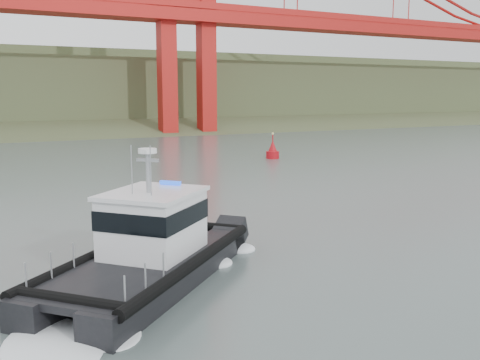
# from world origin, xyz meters

# --- Properties ---
(ground) EXTENTS (400.00, 400.00, 0.00)m
(ground) POSITION_xyz_m (0.00, 0.00, 0.00)
(ground) COLOR #505F5B
(ground) RESTS_ON ground
(headlands) EXTENTS (500.00, 105.36, 27.12)m
(headlands) POSITION_xyz_m (0.00, 125.50, 7.05)
(headlands) COLOR #3F502E
(headlands) RESTS_ON ground
(patrol_boat) EXTENTS (11.68, 11.28, 5.78)m
(patrol_boat) POSITION_xyz_m (-9.90, -0.50, 1.45)
(patrol_boat) COLOR black
(patrol_boat) RESTS_ON ground
(nav_buoy) EXTENTS (1.60, 1.60, 3.33)m
(nav_buoy) POSITION_xyz_m (16.59, 33.97, 0.87)
(nav_buoy) COLOR #AD0C14
(nav_buoy) RESTS_ON ground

